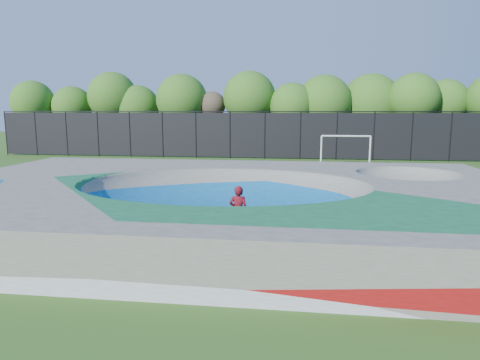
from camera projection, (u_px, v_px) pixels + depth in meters
name	position (u px, v px, depth m)	size (l,w,h in m)	color
ground	(223.00, 221.00, 16.17)	(120.00, 120.00, 0.00)	#2C5417
skate_deck	(223.00, 202.00, 16.05)	(22.00, 14.00, 1.50)	gray
skater	(239.00, 211.00, 14.12)	(0.63, 0.41, 1.72)	red
skateboard	(239.00, 236.00, 14.25)	(0.78, 0.22, 0.05)	black
soccer_goal	(346.00, 145.00, 30.76)	(3.56, 0.12, 2.36)	silver
fence	(265.00, 134.00, 36.37)	(48.09, 0.09, 4.04)	black
treeline	(285.00, 101.00, 40.76)	(53.12, 6.90, 7.96)	#4A2F25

